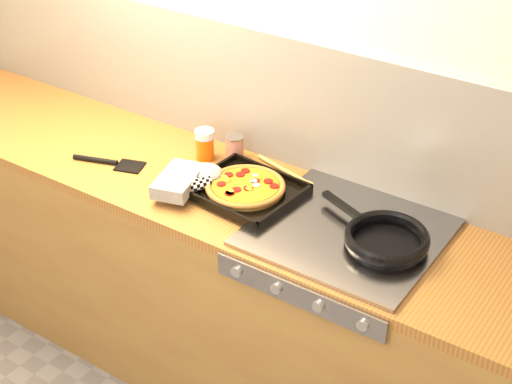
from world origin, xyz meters
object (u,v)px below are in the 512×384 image
Objects in this scene: frying_pan at (385,239)px; juice_glass at (205,144)px; pizza_on_tray at (228,185)px; tomato_can at (235,148)px.

juice_glass reaches higher than frying_pan.
juice_glass is at bearing 144.01° from pizza_on_tray.
juice_glass reaches higher than tomato_can.
tomato_can is at bearing 119.83° from pizza_on_tray.
juice_glass is at bearing 170.11° from frying_pan.
pizza_on_tray is 0.25m from tomato_can.
tomato_can is (-0.73, 0.20, 0.01)m from frying_pan.
frying_pan is (0.61, 0.02, -0.00)m from pizza_on_tray.
tomato_can reaches higher than pizza_on_tray.
tomato_can is 0.82× the size of juice_glass.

